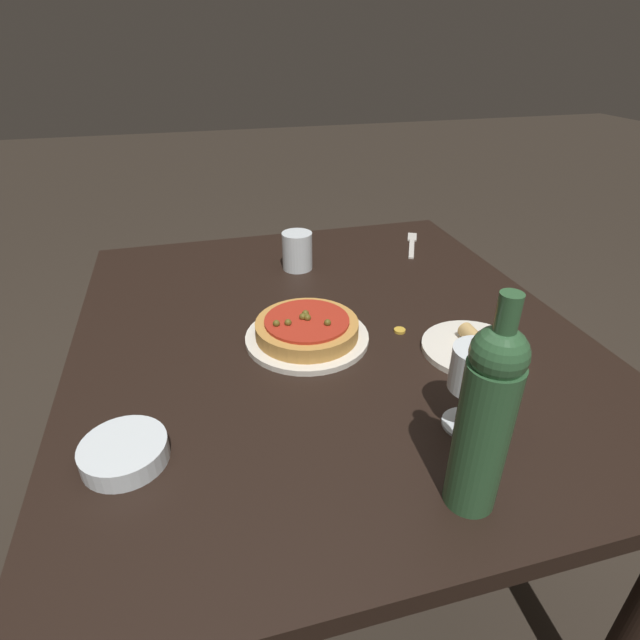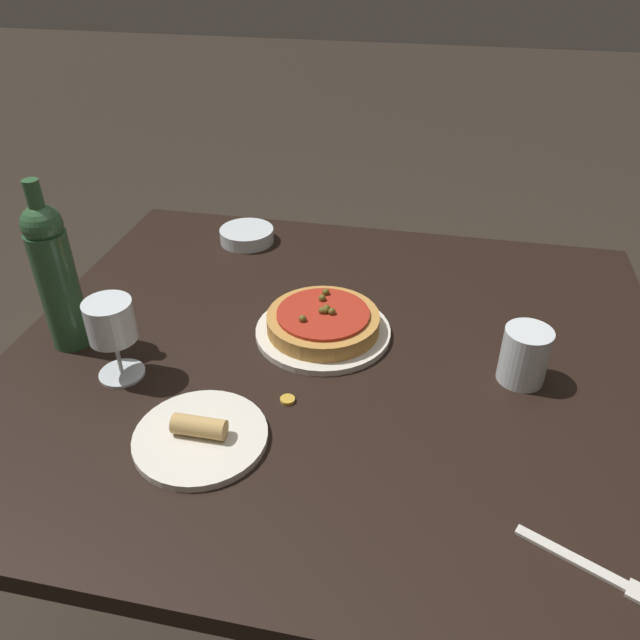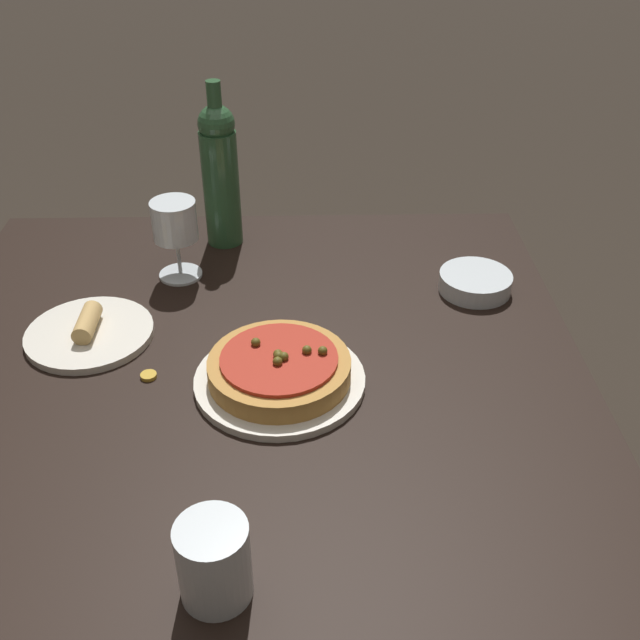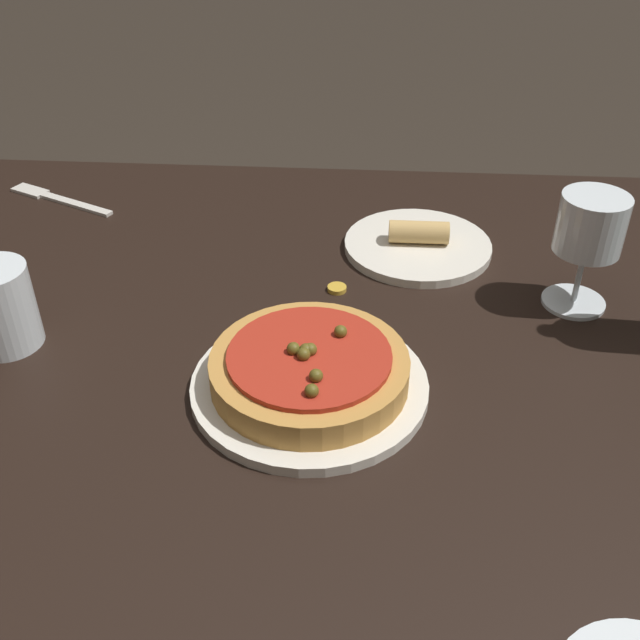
# 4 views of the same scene
# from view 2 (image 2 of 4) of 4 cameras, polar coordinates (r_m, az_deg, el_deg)

# --- Properties ---
(ground_plane) EXTENTS (14.00, 14.00, 0.00)m
(ground_plane) POSITION_cam_2_polar(r_m,az_deg,el_deg) (1.66, 1.06, -23.71)
(ground_plane) COLOR #2D261E
(dining_table) EXTENTS (1.16, 1.03, 0.74)m
(dining_table) POSITION_cam_2_polar(r_m,az_deg,el_deg) (1.16, 1.39, -6.52)
(dining_table) COLOR black
(dining_table) RESTS_ON ground_plane
(dinner_plate) EXTENTS (0.25, 0.25, 0.01)m
(dinner_plate) POSITION_cam_2_polar(r_m,az_deg,el_deg) (1.15, 0.28, -1.06)
(dinner_plate) COLOR silver
(dinner_plate) RESTS_ON dining_table
(pizza) EXTENTS (0.21, 0.21, 0.05)m
(pizza) POSITION_cam_2_polar(r_m,az_deg,el_deg) (1.14, 0.28, -0.08)
(pizza) COLOR #BC843D
(pizza) RESTS_ON dinner_plate
(wine_glass) EXTENTS (0.08, 0.08, 0.14)m
(wine_glass) POSITION_cam_2_polar(r_m,az_deg,el_deg) (1.05, -18.56, -0.40)
(wine_glass) COLOR silver
(wine_glass) RESTS_ON dining_table
(wine_bottle) EXTENTS (0.07, 0.07, 0.31)m
(wine_bottle) POSITION_cam_2_polar(r_m,az_deg,el_deg) (1.15, -23.04, 3.89)
(wine_bottle) COLOR #2D5633
(wine_bottle) RESTS_ON dining_table
(water_cup) EXTENTS (0.08, 0.08, 0.10)m
(water_cup) POSITION_cam_2_polar(r_m,az_deg,el_deg) (1.08, 18.20, -3.09)
(water_cup) COLOR silver
(water_cup) RESTS_ON dining_table
(side_bowl) EXTENTS (0.13, 0.13, 0.03)m
(side_bowl) POSITION_cam_2_polar(r_m,az_deg,el_deg) (1.48, -6.70, 7.70)
(side_bowl) COLOR silver
(side_bowl) RESTS_ON dining_table
(fork) EXTENTS (0.18, 0.10, 0.00)m
(fork) POSITION_cam_2_polar(r_m,az_deg,el_deg) (0.87, 24.63, -20.46)
(fork) COLOR beige
(fork) RESTS_ON dining_table
(side_plate) EXTENTS (0.20, 0.20, 0.04)m
(side_plate) POSITION_cam_2_polar(r_m,az_deg,el_deg) (0.96, -10.87, -10.35)
(side_plate) COLOR silver
(side_plate) RESTS_ON dining_table
(bottle_cap) EXTENTS (0.02, 0.02, 0.01)m
(bottle_cap) POSITION_cam_2_polar(r_m,az_deg,el_deg) (1.01, -2.99, -7.30)
(bottle_cap) COLOR gold
(bottle_cap) RESTS_ON dining_table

